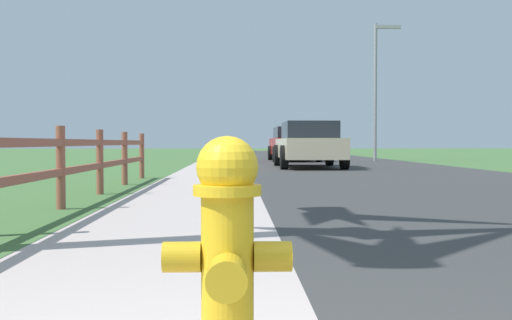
{
  "coord_description": "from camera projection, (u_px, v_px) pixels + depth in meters",
  "views": [
    {
      "loc": [
        -0.37,
        -1.27,
        0.81
      ],
      "look_at": [
        -0.02,
        9.52,
        0.51
      ],
      "focal_mm": 44.04,
      "sensor_mm": 36.0,
      "label": 1
    }
  ],
  "objects": [
    {
      "name": "ground_plane",
      "position": [
        244.0,
        162.0,
        26.28
      ],
      "size": [
        120.0,
        120.0,
        0.0
      ],
      "primitive_type": "plane",
      "color": "#436B37"
    },
    {
      "name": "road_asphalt",
      "position": [
        321.0,
        160.0,
        28.4
      ],
      "size": [
        7.0,
        66.0,
        0.01
      ],
      "primitive_type": "cube",
      "color": "#373737",
      "rests_on": "ground"
    },
    {
      "name": "curb_concrete",
      "position": [
        177.0,
        160.0,
        28.18
      ],
      "size": [
        6.0,
        66.0,
        0.01
      ],
      "primitive_type": "cube",
      "color": "#BAAAA5",
      "rests_on": "ground"
    },
    {
      "name": "grass_verge",
      "position": [
        143.0,
        160.0,
        28.13
      ],
      "size": [
        5.0,
        66.0,
        0.0
      ],
      "primitive_type": "cube",
      "color": "#436B37",
      "rests_on": "ground"
    },
    {
      "name": "fire_hydrant",
      "position": [
        227.0,
        254.0,
        2.1
      ],
      "size": [
        0.43,
        0.37,
        0.83
      ],
      "color": "yellow",
      "rests_on": "ground"
    },
    {
      "name": "rail_fence",
      "position": [
        61.0,
        161.0,
        7.51
      ],
      "size": [
        0.11,
        13.13,
        1.01
      ],
      "color": "brown",
      "rests_on": "ground"
    },
    {
      "name": "parked_suv_beige",
      "position": [
        309.0,
        144.0,
        20.25
      ],
      "size": [
        2.04,
        4.92,
        1.47
      ],
      "color": "#C6B793",
      "rests_on": "ground"
    },
    {
      "name": "parked_car_red",
      "position": [
        293.0,
        144.0,
        27.53
      ],
      "size": [
        2.07,
        4.78,
        1.49
      ],
      "color": "maroon",
      "rests_on": "ground"
    },
    {
      "name": "street_lamp",
      "position": [
        378.0,
        79.0,
        27.41
      ],
      "size": [
        1.17,
        0.2,
        6.01
      ],
      "color": "gray",
      "rests_on": "ground"
    }
  ]
}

